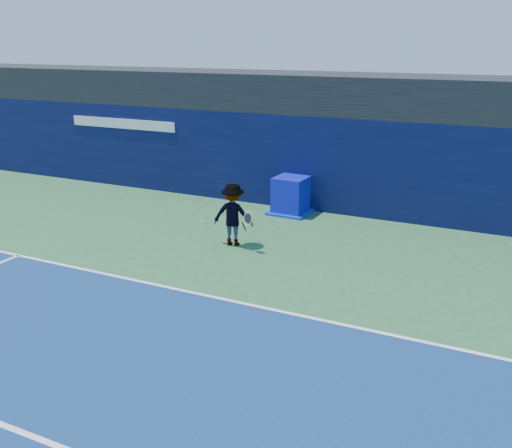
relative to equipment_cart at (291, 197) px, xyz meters
name	(u,v)px	position (x,y,z in m)	size (l,w,h in m)	color
ground	(92,357)	(0.17, -9.49, -0.53)	(80.00, 80.00, 0.00)	#2C6337
baseline	(185,291)	(0.17, -6.49, -0.52)	(24.00, 0.10, 0.01)	white
stadium_band	(321,92)	(0.17, 2.01, 3.07)	(36.00, 3.00, 1.20)	black
back_wall_assembly	(308,161)	(0.17, 1.01, 0.97)	(36.00, 1.03, 3.00)	#0A0F3A
equipment_cart	(291,197)	(0.00, 0.00, 0.00)	(1.26, 1.26, 1.16)	#0C0FB1
tennis_player	(233,215)	(-0.27, -3.38, 0.31)	(1.34, 0.82, 1.68)	white
tennis_ball	(203,221)	(-0.82, -4.03, 0.23)	(0.07, 0.07, 0.07)	#D1E419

